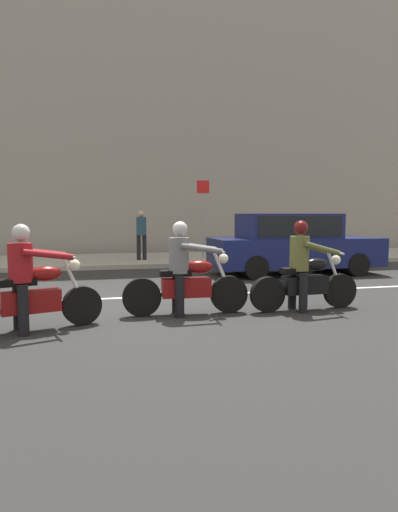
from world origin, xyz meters
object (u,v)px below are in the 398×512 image
at_px(pedestrian_bystander, 141,231).
at_px(motorcycle_with_rider_gray, 185,277).
at_px(motorcycle_with_rider_crimson, 29,288).
at_px(motorcycle_with_rider_olive, 304,274).
at_px(parked_sedan_navy, 292,243).
at_px(street_sign_post, 203,211).

bearing_deg(pedestrian_bystander, motorcycle_with_rider_gray, -91.11).
bearing_deg(motorcycle_with_rider_gray, motorcycle_with_rider_crimson, -166.57).
height_order(motorcycle_with_rider_olive, motorcycle_with_rider_gray, motorcycle_with_rider_olive).
distance_m(motorcycle_with_rider_crimson, parked_sedan_navy, 8.13).
xyz_separation_m(parked_sedan_navy, pedestrian_bystander, (-3.86, 3.74, 0.24)).
bearing_deg(motorcycle_with_rider_crimson, motorcycle_with_rider_olive, 5.65).
distance_m(motorcycle_with_rider_gray, parked_sedan_navy, 5.96).
distance_m(motorcycle_with_rider_gray, street_sign_post, 8.44).
bearing_deg(motorcycle_with_rider_crimson, pedestrian_bystander, 73.55).
bearing_deg(street_sign_post, motorcycle_with_rider_gray, -106.01).
relative_size(motorcycle_with_rider_olive, street_sign_post, 0.74).
relative_size(motorcycle_with_rider_crimson, motorcycle_with_rider_olive, 0.99).
height_order(motorcycle_with_rider_crimson, motorcycle_with_rider_gray, motorcycle_with_rider_gray).
distance_m(motorcycle_with_rider_olive, street_sign_post, 8.24).
relative_size(motorcycle_with_rider_olive, pedestrian_bystander, 1.22).
relative_size(parked_sedan_navy, street_sign_post, 1.73).
relative_size(motorcycle_with_rider_crimson, street_sign_post, 0.73).
bearing_deg(parked_sedan_navy, pedestrian_bystander, 135.87).
bearing_deg(motorcycle_with_rider_olive, street_sign_post, 88.72).
distance_m(parked_sedan_navy, street_sign_post, 4.13).
bearing_deg(motorcycle_with_rider_crimson, motorcycle_with_rider_gray, 13.43).
distance_m(motorcycle_with_rider_olive, pedestrian_bystander, 8.51).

